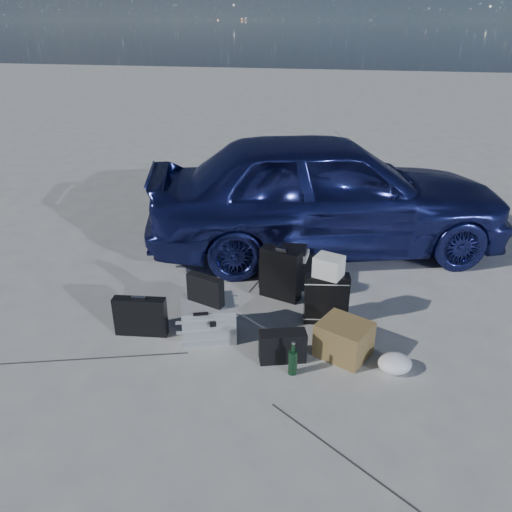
{
  "coord_description": "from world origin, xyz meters",
  "views": [
    {
      "loc": [
        0.78,
        -3.84,
        2.82
      ],
      "look_at": [
        -0.24,
        0.85,
        0.55
      ],
      "focal_mm": 35.0,
      "sensor_mm": 36.0,
      "label": 1
    }
  ],
  "objects": [
    {
      "name": "white_carton",
      "position": [
        0.55,
        0.59,
        0.64
      ],
      "size": [
        0.32,
        0.29,
        0.21
      ],
      "primitive_type": "cube",
      "rotation": [
        0.0,
        0.0,
        -0.32
      ],
      "color": "silver",
      "rests_on": "suitcase_right"
    },
    {
      "name": "flat_box_black",
      "position": [
        0.09,
        1.34,
        0.44
      ],
      "size": [
        0.3,
        0.22,
        0.06
      ],
      "primitive_type": "cube",
      "rotation": [
        0.0,
        0.0,
        0.02
      ],
      "color": "black",
      "rests_on": "flat_box_white"
    },
    {
      "name": "ground",
      "position": [
        0.0,
        0.0,
        0.0
      ],
      "size": [
        60.0,
        60.0,
        0.0
      ],
      "primitive_type": "plane",
      "color": "#BCBBB6",
      "rests_on": "ground"
    },
    {
      "name": "suitcase_left",
      "position": [
        0.01,
        0.99,
        0.29
      ],
      "size": [
        0.48,
        0.28,
        0.58
      ],
      "primitive_type": "cube",
      "rotation": [
        0.0,
        0.0,
        -0.29
      ],
      "color": "black",
      "rests_on": "ground"
    },
    {
      "name": "suitcase_right",
      "position": [
        0.55,
        0.6,
        0.26
      ],
      "size": [
        0.46,
        0.23,
        0.53
      ],
      "primitive_type": "cube",
      "rotation": [
        0.0,
        0.0,
        0.17
      ],
      "color": "black",
      "rests_on": "ground"
    },
    {
      "name": "duffel_bag",
      "position": [
        0.07,
        1.31,
        0.17
      ],
      "size": [
        0.7,
        0.33,
        0.34
      ],
      "primitive_type": "cube",
      "rotation": [
        0.0,
        0.0,
        0.05
      ],
      "color": "black",
      "rests_on": "ground"
    },
    {
      "name": "green_bottle",
      "position": [
        0.34,
        -0.31,
        0.16
      ],
      "size": [
        0.08,
        0.08,
        0.32
      ],
      "primitive_type": "cylinder",
      "rotation": [
        0.0,
        0.0,
        0.02
      ],
      "color": "black",
      "rests_on": "ground"
    },
    {
      "name": "cardboard_box",
      "position": [
        0.76,
        0.06,
        0.17
      ],
      "size": [
        0.57,
        0.54,
        0.33
      ],
      "primitive_type": "cube",
      "rotation": [
        0.0,
        0.0,
        -0.43
      ],
      "color": "olive",
      "rests_on": "ground"
    },
    {
      "name": "messenger_bag",
      "position": [
        0.22,
        -0.14,
        0.15
      ],
      "size": [
        0.45,
        0.28,
        0.3
      ],
      "primitive_type": "cube",
      "rotation": [
        0.0,
        0.0,
        0.31
      ],
      "color": "black",
      "rests_on": "ground"
    },
    {
      "name": "flat_box_white",
      "position": [
        0.08,
        1.33,
        0.38
      ],
      "size": [
        0.38,
        0.29,
        0.06
      ],
      "primitive_type": "cube",
      "rotation": [
        0.0,
        0.0,
        -0.03
      ],
      "color": "silver",
      "rests_on": "duffel_bag"
    },
    {
      "name": "pelican_case",
      "position": [
        -0.55,
        0.1,
        0.18
      ],
      "size": [
        0.62,
        0.56,
        0.37
      ],
      "primitive_type": "cube",
      "rotation": [
        0.0,
        0.0,
        0.35
      ],
      "color": "#9B9EA0",
      "rests_on": "ground"
    },
    {
      "name": "laptop_bag",
      "position": [
        -0.57,
        0.1,
        0.51
      ],
      "size": [
        0.39,
        0.21,
        0.28
      ],
      "primitive_type": "cube",
      "rotation": [
        0.0,
        0.0,
        -0.34
      ],
      "color": "black",
      "rests_on": "pelican_case"
    },
    {
      "name": "car",
      "position": [
        0.36,
        2.46,
        0.79
      ],
      "size": [
        4.98,
        3.19,
        1.58
      ],
      "primitive_type": "imported",
      "rotation": [
        0.0,
        0.0,
        1.88
      ],
      "color": "navy",
      "rests_on": "ground"
    },
    {
      "name": "plastic_bag",
      "position": [
        1.22,
        -0.09,
        0.08
      ],
      "size": [
        0.37,
        0.35,
        0.17
      ],
      "primitive_type": "ellipsoid",
      "rotation": [
        0.0,
        0.0,
        0.37
      ],
      "color": "white",
      "rests_on": "ground"
    },
    {
      "name": "briefcase",
      "position": [
        -1.21,
        -0.02,
        0.2
      ],
      "size": [
        0.52,
        0.18,
        0.4
      ],
      "primitive_type": "cube",
      "rotation": [
        0.0,
        0.0,
        0.13
      ],
      "color": "black",
      "rests_on": "ground"
    }
  ]
}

